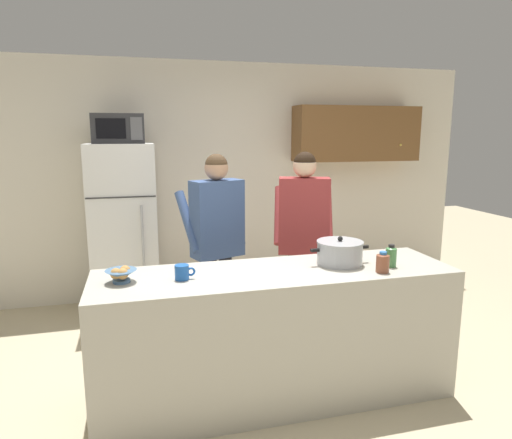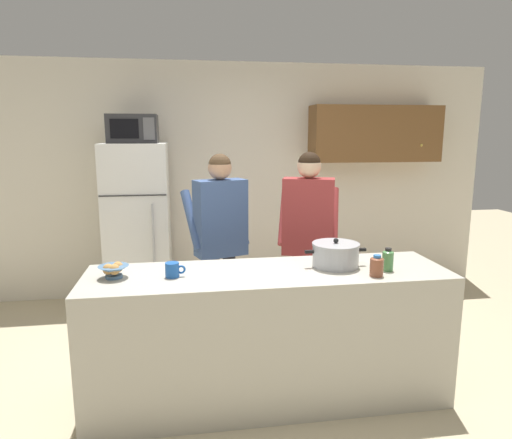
% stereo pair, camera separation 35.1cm
% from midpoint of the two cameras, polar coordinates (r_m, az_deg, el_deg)
% --- Properties ---
extents(ground_plane, '(14.00, 14.00, 0.00)m').
position_cam_midpoint_polar(ground_plane, '(3.44, -0.65, -21.34)').
color(ground_plane, '#C6B793').
extents(back_wall_unit, '(6.00, 0.48, 2.60)m').
position_cam_midpoint_polar(back_wall_unit, '(5.20, -4.31, 5.77)').
color(back_wall_unit, silver).
rests_on(back_wall_unit, ground).
extents(kitchen_island, '(2.43, 0.68, 0.92)m').
position_cam_midpoint_polar(kitchen_island, '(3.22, -0.67, -14.38)').
color(kitchen_island, '#BCB7A8').
rests_on(kitchen_island, ground).
extents(refrigerator, '(0.64, 0.68, 1.73)m').
position_cam_midpoint_polar(refrigerator, '(4.78, -18.34, -1.35)').
color(refrigerator, white).
rests_on(refrigerator, ground).
extents(microwave, '(0.48, 0.37, 0.28)m').
position_cam_midpoint_polar(microwave, '(4.66, -19.10, 10.77)').
color(microwave, '#2D2D30').
rests_on(microwave, refrigerator).
extents(person_near_pot, '(0.60, 0.54, 1.67)m').
position_cam_midpoint_polar(person_near_pot, '(3.80, -7.61, -1.21)').
color(person_near_pot, black).
rests_on(person_near_pot, ground).
extents(person_by_sink, '(0.60, 0.54, 1.68)m').
position_cam_midpoint_polar(person_by_sink, '(3.87, 3.45, -0.78)').
color(person_by_sink, '#726656').
rests_on(person_by_sink, ground).
extents(cooking_pot, '(0.44, 0.33, 0.20)m').
position_cam_midpoint_polar(cooking_pot, '(3.21, 7.47, -4.18)').
color(cooking_pot, '#ADAFB5').
rests_on(cooking_pot, kitchen_island).
extents(coffee_mug, '(0.13, 0.09, 0.10)m').
position_cam_midpoint_polar(coffee_mug, '(2.93, -12.71, -6.56)').
color(coffee_mug, '#1E59B2').
rests_on(coffee_mug, kitchen_island).
extents(bread_bowl, '(0.19, 0.19, 0.10)m').
position_cam_midpoint_polar(bread_bowl, '(2.98, -19.95, -6.60)').
color(bread_bowl, '#4C7299').
rests_on(bread_bowl, kitchen_island).
extents(bottle_near_edge, '(0.08, 0.08, 0.16)m').
position_cam_midpoint_polar(bottle_near_edge, '(3.21, 13.71, -4.52)').
color(bottle_near_edge, '#4C8C4C').
rests_on(bottle_near_edge, kitchen_island).
extents(bottle_mid_counter, '(0.09, 0.09, 0.14)m').
position_cam_midpoint_polar(bottle_mid_counter, '(3.07, 12.58, -5.31)').
color(bottle_mid_counter, brown).
rests_on(bottle_mid_counter, kitchen_island).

